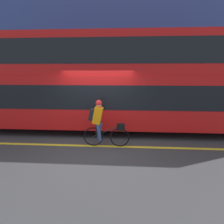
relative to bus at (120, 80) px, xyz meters
name	(u,v)px	position (x,y,z in m)	size (l,w,h in m)	color
ground_plane	(96,147)	(-0.74, -1.89, -2.14)	(80.00, 80.00, 0.00)	#38383A
road_center_line	(96,146)	(-0.74, -1.84, -2.14)	(50.00, 0.14, 0.01)	yellow
sidewalk_curb	(109,111)	(-0.74, 3.36, -2.09)	(60.00, 2.38, 0.10)	gray
building_facade	(110,38)	(-0.74, 4.70, 2.47)	(60.00, 0.30, 9.22)	#33478C
bus	(120,80)	(0.00, 0.00, 0.00)	(11.95, 2.44, 3.84)	black
cyclist_on_bike	(101,122)	(-0.55, -1.81, -1.29)	(1.54, 0.32, 1.58)	black
trash_bin	(97,102)	(-1.43, 3.25, -1.52)	(0.60, 0.60, 1.05)	#515156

